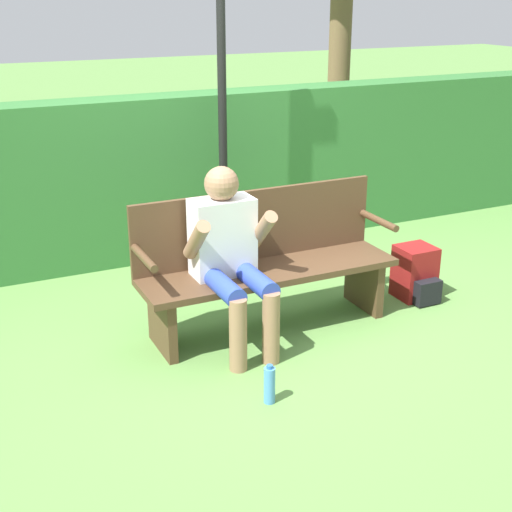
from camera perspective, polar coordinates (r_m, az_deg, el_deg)
name	(u,v)px	position (r m, az deg, el deg)	size (l,w,h in m)	color
ground_plane	(269,327)	(4.99, 1.07, -5.71)	(40.00, 40.00, 0.00)	#5B8942
hedge_back	(181,175)	(6.26, -6.06, 6.46)	(12.00, 0.39, 1.38)	#337033
park_bench	(265,261)	(4.86, 0.71, -0.43)	(1.78, 0.47, 0.93)	#513823
person_seated	(230,250)	(4.55, -2.13, 0.47)	(0.54, 0.66, 1.17)	silver
backpack	(416,274)	(5.51, 12.66, -1.41)	(0.27, 0.34, 0.40)	maroon
water_bottle	(270,385)	(4.09, 1.09, -10.26)	(0.07, 0.07, 0.24)	#4C8CCC
signpost	(222,78)	(5.76, -2.73, 14.03)	(0.37, 0.09, 2.79)	black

